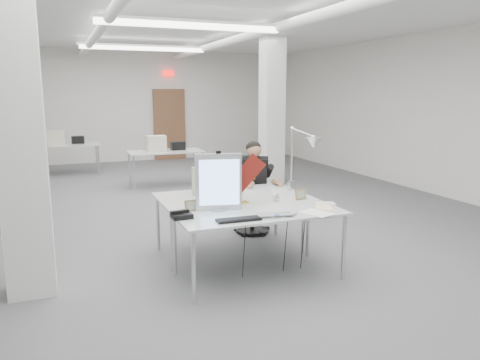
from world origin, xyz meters
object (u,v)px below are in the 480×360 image
at_px(laptop, 277,216).
at_px(desk_phone, 182,216).
at_px(office_chair, 252,197).
at_px(monitor, 219,182).
at_px(seated_person, 254,172).
at_px(desk_main, 259,212).
at_px(architect_lamp, 301,162).
at_px(beige_monitor, 213,181).
at_px(bankers_lamp, 241,189).

relative_size(laptop, desk_phone, 1.84).
bearing_deg(desk_phone, office_chair, 44.79).
relative_size(office_chair, monitor, 1.71).
bearing_deg(office_chair, laptop, -83.54).
xyz_separation_m(office_chair, seated_person, (0.00, -0.05, 0.37)).
distance_m(desk_main, architect_lamp, 1.14).
xyz_separation_m(monitor, desk_phone, (-0.46, -0.18, -0.28)).
xyz_separation_m(beige_monitor, architect_lamp, (1.06, -0.31, 0.23)).
bearing_deg(desk_main, beige_monitor, 102.66).
bearing_deg(desk_main, desk_phone, 178.66).
height_order(desk_main, office_chair, office_chair).
bearing_deg(bankers_lamp, desk_main, -94.94).
bearing_deg(seated_person, laptop, -83.94).
xyz_separation_m(office_chair, beige_monitor, (-0.80, -0.62, 0.40)).
distance_m(bankers_lamp, desk_phone, 0.90).
height_order(beige_monitor, architect_lamp, architect_lamp).
bearing_deg(seated_person, beige_monitor, -122.27).
relative_size(seated_person, beige_monitor, 2.46).
height_order(desk_phone, architect_lamp, architect_lamp).
bearing_deg(architect_lamp, bankers_lamp, -150.75).
xyz_separation_m(desk_main, desk_phone, (-0.84, 0.02, 0.04)).
height_order(office_chair, monitor, monitor).
distance_m(monitor, laptop, 0.74).
bearing_deg(architect_lamp, beige_monitor, 178.49).
height_order(laptop, architect_lamp, architect_lamp).
bearing_deg(seated_person, office_chair, 112.02).
bearing_deg(monitor, office_chair, 67.11).
distance_m(seated_person, laptop, 1.91).
xyz_separation_m(seated_person, monitor, (-0.97, -1.31, 0.16)).
bearing_deg(laptop, architect_lamp, 60.58).
relative_size(laptop, bankers_lamp, 1.07).
height_order(seated_person, beige_monitor, seated_person).
bearing_deg(desk_main, monitor, 152.35).
xyz_separation_m(desk_main, monitor, (-0.38, 0.20, 0.32)).
relative_size(monitor, bankers_lamp, 1.79).
height_order(monitor, laptop, monitor).
height_order(desk_main, seated_person, seated_person).
bearing_deg(seated_person, desk_main, -89.16).
distance_m(monitor, beige_monitor, 0.77).
height_order(laptop, desk_phone, desk_phone).
distance_m(laptop, desk_phone, 0.97).
bearing_deg(architect_lamp, laptop, -114.93).
relative_size(seated_person, architect_lamp, 1.14).
bearing_deg(beige_monitor, desk_main, -102.15).
bearing_deg(bankers_lamp, monitor, -160.75).
bearing_deg(architect_lamp, monitor, -146.03).
height_order(desk_main, laptop, laptop).
bearing_deg(office_chair, bankers_lamp, -96.36).
height_order(bankers_lamp, architect_lamp, architect_lamp).
height_order(office_chair, laptop, office_chair).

